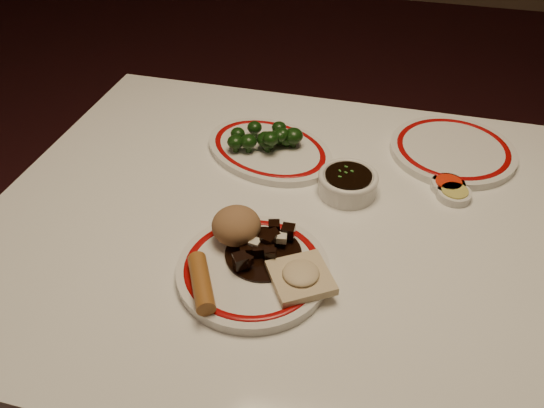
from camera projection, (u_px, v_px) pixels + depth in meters
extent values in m
cube|color=white|center=(317.00, 229.00, 0.97)|extent=(1.20, 0.90, 0.04)
cylinder|color=black|center=(159.00, 206.00, 1.60)|extent=(0.06, 0.06, 0.71)
cylinder|color=black|center=(539.00, 272.00, 1.39)|extent=(0.06, 0.06, 0.71)
cylinder|color=silver|center=(253.00, 270.00, 0.85)|extent=(0.29, 0.29, 0.02)
torus|color=#940707|center=(253.00, 266.00, 0.84)|extent=(0.25, 0.25, 0.00)
ellipsoid|color=#956946|center=(236.00, 226.00, 0.87)|extent=(0.08, 0.08, 0.06)
cylinder|color=#A46328|center=(201.00, 283.00, 0.80)|extent=(0.08, 0.11, 0.03)
cube|color=beige|center=(301.00, 278.00, 0.81)|extent=(0.12, 0.12, 0.01)
ellipsoid|color=beige|center=(301.00, 273.00, 0.81)|extent=(0.06, 0.06, 0.02)
cylinder|color=black|center=(263.00, 253.00, 0.86)|extent=(0.13, 0.13, 0.00)
cube|color=black|center=(263.00, 250.00, 0.86)|extent=(0.02, 0.02, 0.02)
cube|color=black|center=(243.00, 234.00, 0.88)|extent=(0.02, 0.02, 0.02)
cube|color=black|center=(252.00, 244.00, 0.86)|extent=(0.02, 0.02, 0.02)
cube|color=black|center=(246.00, 250.00, 0.85)|extent=(0.02, 0.02, 0.02)
cube|color=black|center=(255.00, 250.00, 0.86)|extent=(0.03, 0.03, 0.02)
cube|color=black|center=(276.00, 238.00, 0.87)|extent=(0.02, 0.02, 0.01)
cube|color=black|center=(259.00, 250.00, 0.85)|extent=(0.03, 0.03, 0.02)
cube|color=black|center=(245.00, 242.00, 0.87)|extent=(0.02, 0.02, 0.02)
cube|color=black|center=(271.00, 254.00, 0.84)|extent=(0.02, 0.02, 0.02)
cube|color=black|center=(268.00, 241.00, 0.86)|extent=(0.03, 0.03, 0.02)
cube|color=black|center=(245.00, 232.00, 0.88)|extent=(0.02, 0.02, 0.01)
cube|color=black|center=(269.00, 252.00, 0.84)|extent=(0.02, 0.02, 0.02)
cube|color=black|center=(264.00, 250.00, 0.86)|extent=(0.02, 0.02, 0.01)
cube|color=black|center=(273.00, 236.00, 0.87)|extent=(0.03, 0.03, 0.02)
cube|color=black|center=(288.00, 231.00, 0.88)|extent=(0.02, 0.02, 0.02)
cube|color=black|center=(274.00, 227.00, 0.89)|extent=(0.02, 0.02, 0.02)
cube|color=black|center=(247.00, 261.00, 0.83)|extent=(0.02, 0.02, 0.01)
cube|color=black|center=(241.00, 261.00, 0.82)|extent=(0.03, 0.03, 0.02)
cube|color=black|center=(260.00, 243.00, 0.86)|extent=(0.02, 0.02, 0.02)
cube|color=beige|center=(255.00, 243.00, 0.85)|extent=(0.02, 0.02, 0.01)
cube|color=beige|center=(281.00, 238.00, 0.86)|extent=(0.02, 0.02, 0.01)
cube|color=beige|center=(267.00, 242.00, 0.86)|extent=(0.02, 0.02, 0.01)
cube|color=beige|center=(248.00, 236.00, 0.87)|extent=(0.02, 0.02, 0.01)
torus|color=#940707|center=(269.00, 147.00, 1.11)|extent=(0.33, 0.33, 0.00)
cylinder|color=#23471C|center=(287.00, 144.00, 1.11)|extent=(0.01, 0.01, 0.01)
ellipsoid|color=black|center=(287.00, 137.00, 1.10)|extent=(0.04, 0.04, 0.03)
cylinder|color=#23471C|center=(279.00, 134.00, 1.14)|extent=(0.01, 0.01, 0.01)
ellipsoid|color=black|center=(279.00, 128.00, 1.13)|extent=(0.03, 0.03, 0.02)
cylinder|color=#23471C|center=(249.00, 149.00, 1.09)|extent=(0.01, 0.01, 0.01)
ellipsoid|color=black|center=(248.00, 141.00, 1.08)|extent=(0.04, 0.04, 0.03)
cylinder|color=#23471C|center=(268.00, 149.00, 1.09)|extent=(0.01, 0.01, 0.01)
ellipsoid|color=black|center=(268.00, 143.00, 1.09)|extent=(0.03, 0.03, 0.02)
cylinder|color=#23471C|center=(270.00, 146.00, 1.10)|extent=(0.01, 0.01, 0.01)
ellipsoid|color=black|center=(270.00, 139.00, 1.09)|extent=(0.03, 0.03, 0.03)
cylinder|color=#23471C|center=(236.00, 149.00, 1.09)|extent=(0.01, 0.01, 0.01)
ellipsoid|color=black|center=(235.00, 142.00, 1.08)|extent=(0.03, 0.03, 0.03)
cylinder|color=#23471C|center=(238.00, 140.00, 1.12)|extent=(0.01, 0.01, 0.01)
ellipsoid|color=black|center=(238.00, 133.00, 1.11)|extent=(0.03, 0.03, 0.02)
cylinder|color=#23471C|center=(266.00, 145.00, 1.10)|extent=(0.01, 0.01, 0.01)
ellipsoid|color=black|center=(266.00, 138.00, 1.09)|extent=(0.03, 0.03, 0.03)
cylinder|color=#23471C|center=(293.00, 144.00, 1.11)|extent=(0.01, 0.01, 0.01)
ellipsoid|color=black|center=(294.00, 136.00, 1.09)|extent=(0.04, 0.04, 0.03)
cylinder|color=#23471C|center=(255.00, 134.00, 1.14)|extent=(0.01, 0.01, 0.01)
ellipsoid|color=black|center=(255.00, 127.00, 1.12)|extent=(0.03, 0.03, 0.03)
cylinder|color=#23471C|center=(270.00, 145.00, 1.11)|extent=(0.01, 0.01, 0.01)
ellipsoid|color=black|center=(270.00, 138.00, 1.10)|extent=(0.03, 0.03, 0.03)
cylinder|color=#23471C|center=(266.00, 147.00, 1.10)|extent=(0.01, 0.01, 0.01)
ellipsoid|color=black|center=(265.00, 139.00, 1.09)|extent=(0.04, 0.04, 0.03)
cylinder|color=#23471C|center=(278.00, 142.00, 1.12)|extent=(0.01, 0.01, 0.01)
ellipsoid|color=black|center=(278.00, 136.00, 1.11)|extent=(0.03, 0.03, 0.03)
ellipsoid|color=black|center=(270.00, 138.00, 1.06)|extent=(0.03, 0.03, 0.03)
ellipsoid|color=black|center=(283.00, 134.00, 1.09)|extent=(0.03, 0.03, 0.02)
ellipsoid|color=black|center=(270.00, 138.00, 1.08)|extent=(0.03, 0.03, 0.03)
ellipsoid|color=black|center=(280.00, 136.00, 1.09)|extent=(0.03, 0.03, 0.02)
ellipsoid|color=black|center=(271.00, 139.00, 1.07)|extent=(0.03, 0.03, 0.02)
cylinder|color=silver|center=(347.00, 184.00, 1.00)|extent=(0.11, 0.11, 0.04)
cylinder|color=black|center=(349.00, 176.00, 0.99)|extent=(0.09, 0.09, 0.00)
cylinder|color=silver|center=(448.00, 186.00, 1.02)|extent=(0.06, 0.06, 0.02)
cylinder|color=red|center=(449.00, 182.00, 1.01)|extent=(0.05, 0.05, 0.00)
cylinder|color=silver|center=(454.00, 194.00, 1.00)|extent=(0.06, 0.06, 0.02)
cylinder|color=#C6BB51|center=(455.00, 190.00, 0.99)|extent=(0.05, 0.05, 0.00)
cylinder|color=silver|center=(452.00, 150.00, 1.11)|extent=(0.29, 0.29, 0.02)
torus|color=#940707|center=(453.00, 147.00, 1.11)|extent=(0.25, 0.25, 0.00)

